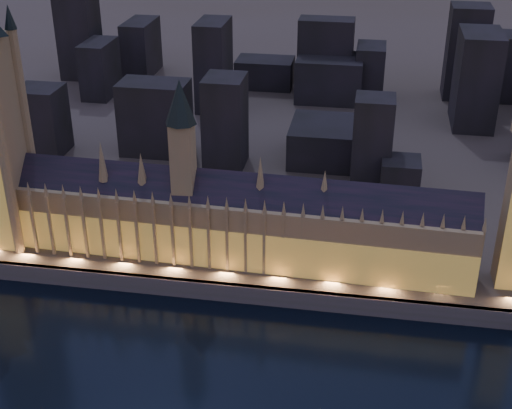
# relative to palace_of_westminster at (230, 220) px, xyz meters

# --- Properties ---
(ground_plane) EXTENTS (2000.00, 2000.00, 0.00)m
(ground_plane) POSITION_rel_palace_of_westminster_xyz_m (7.32, -61.74, -26.37)
(ground_plane) COLOR black
(ground_plane) RESTS_ON ground
(north_bank) EXTENTS (2000.00, 960.00, 8.00)m
(north_bank) POSITION_rel_palace_of_westminster_xyz_m (7.32, 458.26, -22.37)
(north_bank) COLOR #463C2D
(north_bank) RESTS_ON ground
(embankment_wall) EXTENTS (2000.00, 2.50, 8.00)m
(embankment_wall) POSITION_rel_palace_of_westminster_xyz_m (7.32, -20.74, -22.37)
(embankment_wall) COLOR #4A4D45
(embankment_wall) RESTS_ON ground
(palace_of_westminster) EXTENTS (202.00, 27.17, 78.00)m
(palace_of_westminster) POSITION_rel_palace_of_westminster_xyz_m (0.00, 0.00, 0.00)
(palace_of_westminster) COLOR #8B835A
(palace_of_westminster) RESTS_ON north_bank
(city_backdrop) EXTENTS (492.38, 215.63, 87.78)m
(city_backdrop) POSITION_rel_palace_of_westminster_xyz_m (39.24, 184.27, 5.02)
(city_backdrop) COLOR black
(city_backdrop) RESTS_ON north_bank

